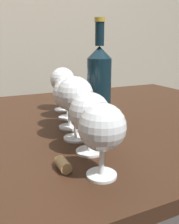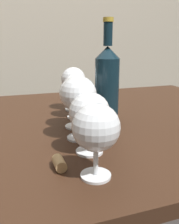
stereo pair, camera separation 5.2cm
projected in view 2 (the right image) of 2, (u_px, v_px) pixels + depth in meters
name	position (u px, v px, depth m)	size (l,w,h in m)	color
dining_table	(61.00, 144.00, 0.78)	(1.51, 0.91, 0.72)	#382114
wine_glass_pinot	(96.00, 129.00, 0.42)	(0.08, 0.08, 0.14)	white
wine_glass_port	(90.00, 114.00, 0.52)	(0.09, 0.09, 0.14)	white
wine_glass_rose	(79.00, 95.00, 0.59)	(0.09, 0.09, 0.16)	white
wine_glass_merlot	(75.00, 94.00, 0.68)	(0.09, 0.09, 0.14)	white
wine_glass_chardonnay	(76.00, 87.00, 0.77)	(0.08, 0.08, 0.14)	white
wine_glass_white	(73.00, 80.00, 0.86)	(0.09, 0.09, 0.15)	white
wine_bottle	(107.00, 83.00, 0.72)	(0.07, 0.07, 0.30)	#0F232D
cork	(59.00, 163.00, 0.47)	(0.02, 0.02, 0.04)	tan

